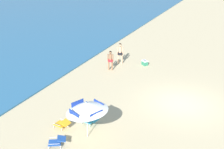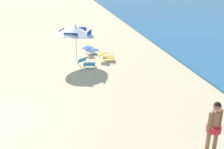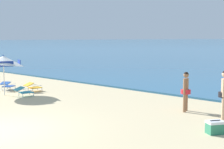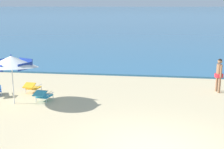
# 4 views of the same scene
# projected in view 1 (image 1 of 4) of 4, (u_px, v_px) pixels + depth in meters

# --- Properties ---
(ground_plane) EXTENTS (800.00, 800.00, 0.00)m
(ground_plane) POSITION_uv_depth(u_px,v_px,m) (182.00, 104.00, 19.11)
(ground_plane) COLOR #CCB78C
(beach_umbrella_striped_main) EXTENTS (2.62, 2.65, 2.13)m
(beach_umbrella_striped_main) POSITION_uv_depth(u_px,v_px,m) (87.00, 107.00, 15.18)
(beach_umbrella_striped_main) COLOR silver
(beach_umbrella_striped_main) RESTS_ON ground
(lounge_chair_under_umbrella) EXTENTS (0.89, 1.00, 0.49)m
(lounge_chair_under_umbrella) POSITION_uv_depth(u_px,v_px,m) (57.00, 141.00, 15.03)
(lounge_chair_under_umbrella) COLOR #1E4799
(lounge_chair_under_umbrella) RESTS_ON ground
(lounge_chair_beside_umbrella) EXTENTS (0.68, 0.94, 0.50)m
(lounge_chair_beside_umbrella) POSITION_uv_depth(u_px,v_px,m) (90.00, 120.00, 16.83)
(lounge_chair_beside_umbrella) COLOR teal
(lounge_chair_beside_umbrella) RESTS_ON ground
(lounge_chair_facing_sea) EXTENTS (0.64, 0.93, 0.51)m
(lounge_chair_facing_sea) POSITION_uv_depth(u_px,v_px,m) (62.00, 124.00, 16.50)
(lounge_chair_facing_sea) COLOR gold
(lounge_chair_facing_sea) RESTS_ON ground
(person_standing_near_shore) EXTENTS (0.43, 0.51, 1.75)m
(person_standing_near_shore) POSITION_uv_depth(u_px,v_px,m) (120.00, 52.00, 25.09)
(person_standing_near_shore) COLOR #D8A87F
(person_standing_near_shore) RESTS_ON ground
(person_standing_beside) EXTENTS (0.39, 0.46, 1.58)m
(person_standing_beside) POSITION_uv_depth(u_px,v_px,m) (110.00, 59.00, 23.85)
(person_standing_beside) COLOR #8C6042
(person_standing_beside) RESTS_ON ground
(cooler_box) EXTENTS (0.57, 0.61, 0.43)m
(cooler_box) POSITION_uv_depth(u_px,v_px,m) (145.00, 63.00, 25.09)
(cooler_box) COLOR #2D7F5B
(cooler_box) RESTS_ON ground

